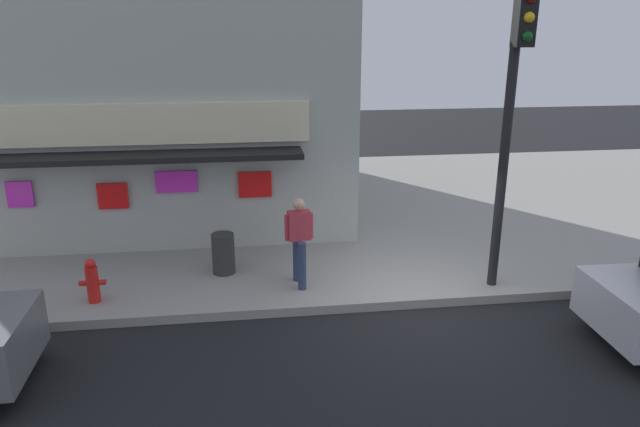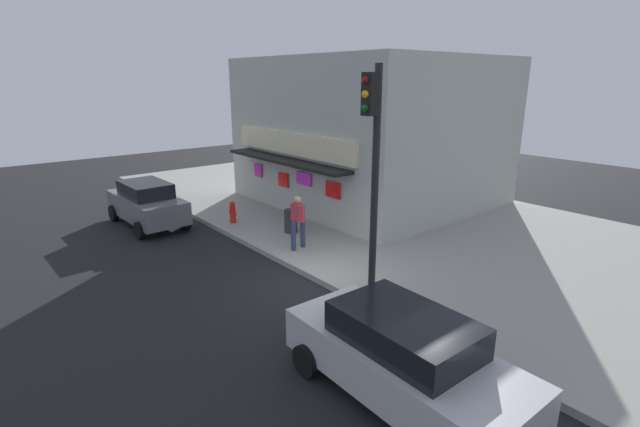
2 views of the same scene
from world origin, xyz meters
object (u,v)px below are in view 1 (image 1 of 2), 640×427
fire_hydrant (92,281)px  pedestrian (299,238)px  traffic_light (512,100)px  trash_can (223,253)px

fire_hydrant → pedestrian: pedestrian is taller
traffic_light → fire_hydrant: size_ratio=6.68×
traffic_light → fire_hydrant: traffic_light is taller
fire_hydrant → pedestrian: bearing=3.6°
trash_can → pedestrian: pedestrian is taller
traffic_light → pedestrian: 4.60m
traffic_light → trash_can: bearing=165.4°
traffic_light → fire_hydrant: 8.20m
trash_can → traffic_light: bearing=-14.6°
pedestrian → fire_hydrant: bearing=-176.4°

